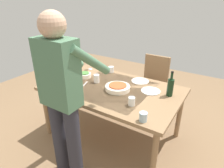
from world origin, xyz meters
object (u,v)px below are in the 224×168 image
Objects in this scene: wine_glass_left at (70,85)px; water_cup_far_left at (132,101)px; dinner_plate_far at (151,91)px; side_bowl_bread at (69,74)px; dining_table at (112,92)px; dinner_plate_near at (140,81)px; person_server at (63,95)px; water_cup_near_left at (97,79)px; water_cup_near_right at (143,117)px; chair_near at (153,81)px; water_cup_far_right at (111,69)px; wine_glass_right at (90,63)px; side_bowl_salad at (85,75)px; wine_bottle at (170,87)px; serving_bowl_pasta at (118,87)px.

wine_glass_left is 0.74m from water_cup_far_left.
dinner_plate_far is (-0.05, -0.40, -0.04)m from water_cup_far_left.
dining_table is at bearing -177.93° from side_bowl_bread.
dinner_plate_near is at bearing -157.27° from side_bowl_bread.
person_server is 0.50m from wine_glass_left.
water_cup_near_left is 1.23× the size of water_cup_near_right.
water_cup_near_right is at bearing 116.78° from dinner_plate_near.
chair_near is 1.75m from person_server.
dining_table is at bearing -92.43° from person_server.
wine_glass_left is 1.65× the size of water_cup_far_left.
water_cup_far_right is 0.61m from side_bowl_bread.
water_cup_far_right is at bearing -56.04° from dining_table.
dinner_plate_near is 1.00× the size of dinner_plate_far.
wine_glass_right is at bearing -67.86° from wine_glass_left.
side_bowl_bread is at bearing 2.07° from dining_table.
water_cup_near_left is at bearing -5.45° from dining_table.
water_cup_near_left is at bearing -173.56° from side_bowl_bread.
side_bowl_salad is at bearing -61.12° from person_server.
water_cup_far_left is at bearing 157.81° from water_cup_near_left.
side_bowl_salad and side_bowl_bread have the same top height.
wine_bottle reaches higher than water_cup_near_right.
water_cup_near_right is at bearing -152.05° from person_server.
wine_glass_left is (0.53, 1.29, 0.30)m from chair_near.
chair_near reaches higher than wine_glass_right.
water_cup_far_right is at bearing 42.72° from chair_near.
wine_glass_left is at bearing 35.64° from dinner_plate_far.
side_bowl_salad is at bearing -151.50° from side_bowl_bread.
chair_near is 3.07× the size of wine_bottle.
side_bowl_bread is 0.70× the size of dinner_plate_far.
side_bowl_salad reaches higher than dinner_plate_far.
water_cup_far_right is (-0.34, -0.07, -0.06)m from wine_glass_right.
water_cup_far_left is (0.27, 0.42, -0.06)m from wine_bottle.
water_cup_near_left is at bearing 138.02° from wine_glass_right.
water_cup_near_right is 0.29× the size of serving_bowl_pasta.
dinner_plate_near is at bearing -125.85° from wine_glass_left.
person_server is at bearing 102.11° from water_cup_far_right.
wine_bottle is 3.38× the size of water_cup_near_right.
wine_bottle is at bearing -170.32° from water_cup_near_left.
water_cup_near_right is at bearing 141.44° from serving_bowl_pasta.
wine_glass_left is 0.57m from serving_bowl_pasta.
dinner_plate_far is at bearing 139.62° from dinner_plate_near.
dinner_plate_near is (-0.54, -0.75, -0.10)m from wine_glass_left.
water_cup_near_left is 0.47× the size of dinner_plate_far.
wine_glass_right is 1.72× the size of water_cup_near_right.
water_cup_near_right is at bearing 162.72° from side_bowl_bread.
side_bowl_salad is at bearing -8.88° from serving_bowl_pasta.
dinner_plate_far is at bearing -170.74° from side_bowl_bread.
water_cup_near_left is at bearing 10.99° from dinner_plate_far.
water_cup_near_left reaches higher than dinner_plate_far.
wine_glass_left is at bearing 110.94° from side_bowl_salad.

